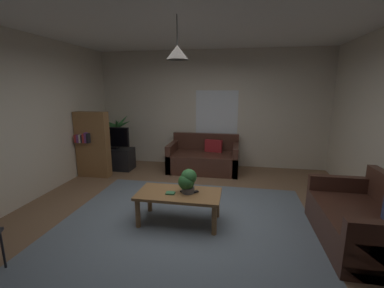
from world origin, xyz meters
name	(u,v)px	position (x,y,z in m)	size (l,w,h in m)	color
floor	(188,217)	(0.00, 0.00, -0.01)	(5.46, 5.50, 0.02)	brown
rug	(186,223)	(0.00, -0.20, 0.00)	(3.55, 3.02, 0.01)	slate
wall_back	(210,109)	(0.00, 2.78, 1.38)	(5.58, 0.06, 2.76)	beige
wall_left	(16,121)	(-2.76, 0.00, 1.38)	(0.06, 5.50, 2.76)	beige
ceiling	(188,16)	(0.00, 0.00, 2.77)	(5.46, 5.50, 0.02)	white
window_pane	(217,114)	(0.16, 2.75, 1.28)	(1.01, 0.01, 1.10)	white
couch_under_window	(204,159)	(-0.07, 2.24, 0.27)	(1.58, 0.89, 0.82)	#47281E
couch_right_side	(363,224)	(2.23, -0.30, 0.27)	(0.89, 1.46, 0.82)	#47281E
coffee_table	(179,197)	(-0.10, -0.17, 0.38)	(1.17, 0.60, 0.45)	olive
book_on_table_0	(170,193)	(-0.21, -0.23, 0.46)	(0.12, 0.10, 0.02)	#387247
remote_on_table_0	(185,190)	(-0.03, -0.10, 0.46)	(0.05, 0.16, 0.02)	black
remote_on_table_1	(193,192)	(0.10, -0.15, 0.46)	(0.05, 0.16, 0.02)	black
potted_plant_on_table	(187,180)	(0.01, -0.14, 0.62)	(0.26, 0.26, 0.34)	#4C4C51
tv_stand	(114,158)	(-2.18, 2.00, 0.25)	(0.90, 0.44, 0.50)	black
tv	(112,138)	(-2.18, 1.98, 0.76)	(0.81, 0.16, 0.50)	black
potted_palm_corner	(118,142)	(-2.29, 2.44, 0.54)	(0.77, 0.85, 1.26)	#B77051
bookshelf_corner	(93,144)	(-2.37, 1.44, 0.71)	(0.70, 0.31, 1.40)	olive
pendant_lamp	(177,52)	(-0.10, -0.17, 2.32)	(0.28, 0.28, 0.53)	black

